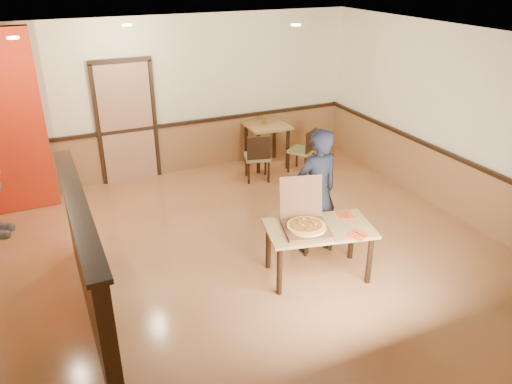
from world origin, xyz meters
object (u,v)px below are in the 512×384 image
diner_chair (311,211)px  side_chair_left (258,156)px  diner (316,192)px  condiment (264,120)px  side_chair_right (304,149)px  main_table (319,235)px  pizza_box (305,223)px  side_table (267,134)px

diner_chair → side_chair_left: bearing=86.9°
diner → condiment: (0.72, 3.10, 0.02)m
side_chair_right → condiment: condiment is taller
main_table → condiment: (0.99, 3.65, 0.31)m
main_table → condiment: size_ratio=9.03×
diner_chair → condiment: (0.69, 2.95, 0.38)m
diner_chair → pizza_box: (-0.47, -0.65, 0.25)m
side_table → pizza_box: pizza_box is taller
pizza_box → condiment: pizza_box is taller
diner_chair → side_table: (0.73, 2.91, 0.12)m
side_chair_right → diner_chair: bearing=27.7°
side_chair_right → pizza_box: size_ratio=1.12×
pizza_box → side_chair_left: bearing=91.4°
diner_chair → main_table: bearing=-109.9°
diner_chair → condiment: size_ratio=5.97×
diner_chair → side_chair_left: 2.31m
main_table → side_table: (1.03, 3.61, 0.05)m
pizza_box → condiment: 3.79m
main_table → side_table: size_ratio=1.74×
side_table → side_chair_right: bearing=-51.1°
side_chair_right → diner: (-1.23, -2.46, 0.41)m
main_table → diner: bearing=75.9°
main_table → side_table: 3.75m
condiment → side_chair_right: bearing=-51.2°
diner → side_chair_right: bearing=-121.6°
side_table → side_chair_left: bearing=-127.4°
diner_chair → side_chair_left: (0.26, 2.30, -0.03)m
side_chair_left → side_chair_right: bearing=-162.7°
side_chair_right → side_table: bearing=-85.6°
diner_chair → condiment: 3.06m
side_chair_right → side_table: 0.79m
side_chair_right → side_table: side_chair_right is taller
side_chair_left → pizza_box: 3.05m
diner_chair → side_table: 3.00m
side_chair_right → side_table: size_ratio=1.02×
pizza_box → side_chair_right: bearing=75.7°
diner → diner_chair: bearing=-103.3°
main_table → side_chair_right: bearing=76.0°
side_chair_left → pizza_box: bearing=92.7°
diner_chair → diner: (-0.02, -0.15, 0.36)m
main_table → condiment: 3.80m
side_chair_left → pizza_box: (-0.73, -2.95, 0.28)m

